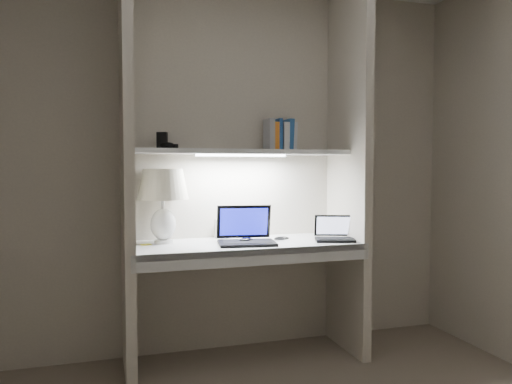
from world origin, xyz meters
name	(u,v)px	position (x,y,z in m)	size (l,w,h in m)	color
back_wall	(234,167)	(0.00, 1.50, 1.25)	(3.20, 0.01, 2.50)	#BEB4A2
alcove_panel_left	(127,167)	(-0.73, 1.23, 1.25)	(0.06, 0.55, 2.50)	#BEB4A2
alcove_panel_right	(349,167)	(0.73, 1.23, 1.25)	(0.06, 0.55, 2.50)	#BEB4A2
desk	(245,245)	(0.00, 1.23, 0.75)	(1.40, 0.55, 0.04)	white
desk_apron	(258,257)	(0.00, 0.96, 0.72)	(1.46, 0.03, 0.10)	silver
shelf	(241,152)	(0.00, 1.32, 1.35)	(1.40, 0.36, 0.03)	silver
strip_light	(241,155)	(0.00, 1.32, 1.33)	(0.60, 0.04, 0.01)	white
table_lamp	(163,193)	(-0.51, 1.35, 1.09)	(0.32, 0.32, 0.47)	white
laptop_main	(246,235)	(-0.01, 1.19, 0.82)	(0.39, 0.35, 0.24)	black
laptop_netbook	(334,234)	(0.58, 1.13, 0.81)	(0.31, 0.29, 0.16)	black
speaker	(222,229)	(-0.10, 1.44, 0.83)	(0.09, 0.06, 0.13)	silver
mouse	(246,240)	(-0.01, 1.18, 0.79)	(0.10, 0.06, 0.04)	black
cable_coil	(282,238)	(0.28, 1.30, 0.78)	(0.09, 0.09, 0.01)	black
sticky_note	(146,245)	(-0.62, 1.31, 0.77)	(0.06, 0.06, 0.00)	#FFFB35
book_row	(280,136)	(0.29, 1.39, 1.47)	(0.20, 0.14, 0.21)	silver
shelf_box	(162,141)	(-0.50, 1.38, 1.42)	(0.06, 0.04, 0.11)	black
shelf_gadget	(167,146)	(-0.47, 1.38, 1.39)	(0.10, 0.07, 0.04)	black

